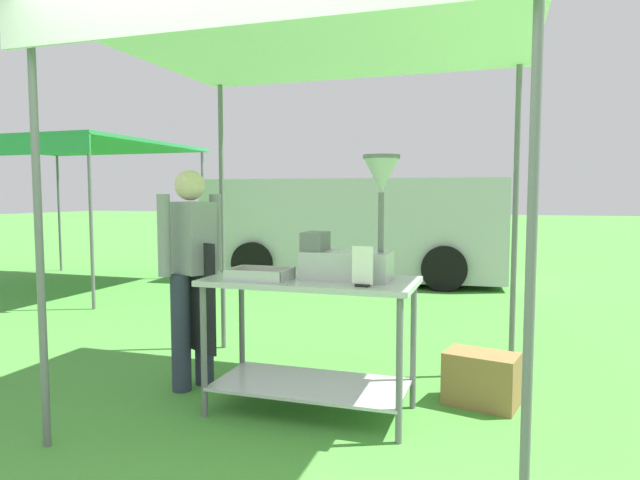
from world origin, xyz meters
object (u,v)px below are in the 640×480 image
(menu_sign, at_px, (362,269))
(neighbour_tent, at_px, (67,148))
(stall_canopy, at_px, (315,47))
(donut_cart, at_px, (311,318))
(vendor, at_px, (192,267))
(donut_fryer, at_px, (353,240))
(van_silver, at_px, (356,228))
(supply_crate, at_px, (481,379))
(donut_tray, at_px, (260,276))

(menu_sign, distance_m, neighbour_tent, 6.89)
(stall_canopy, height_order, menu_sign, stall_canopy)
(donut_cart, relative_size, vendor, 0.84)
(donut_fryer, distance_m, neighbour_tent, 6.63)
(donut_cart, bearing_deg, vendor, 169.09)
(menu_sign, height_order, neighbour_tent, neighbour_tent)
(donut_fryer, xyz_separation_m, van_silver, (-1.43, 5.79, -0.27))
(menu_sign, bearing_deg, supply_crate, 45.63)
(donut_tray, relative_size, supply_crate, 0.73)
(donut_tray, relative_size, vendor, 0.24)
(donut_fryer, relative_size, supply_crate, 1.49)
(stall_canopy, bearing_deg, supply_crate, 19.51)
(donut_cart, xyz_separation_m, van_silver, (-1.16, 5.82, 0.25))
(supply_crate, bearing_deg, menu_sign, -134.37)
(stall_canopy, bearing_deg, donut_tray, -140.97)
(donut_cart, relative_size, donut_fryer, 1.73)
(stall_canopy, height_order, neighbour_tent, stall_canopy)
(menu_sign, height_order, supply_crate, menu_sign)
(van_silver, height_order, neighbour_tent, neighbour_tent)
(menu_sign, xyz_separation_m, supply_crate, (0.67, 0.69, -0.81))
(donut_tray, distance_m, donut_fryer, 0.63)
(supply_crate, bearing_deg, neighbour_tent, 153.19)
(menu_sign, distance_m, supply_crate, 1.26)
(donut_cart, xyz_separation_m, vendor, (-0.98, 0.19, 0.27))
(menu_sign, relative_size, vendor, 0.15)
(stall_canopy, height_order, vendor, stall_canopy)
(donut_tray, xyz_separation_m, supply_crate, (1.36, 0.61, -0.73))
(donut_fryer, height_order, neighbour_tent, neighbour_tent)
(donut_tray, height_order, van_silver, van_silver)
(donut_cart, bearing_deg, supply_crate, 24.08)
(stall_canopy, distance_m, donut_cart, 1.75)
(donut_cart, height_order, vendor, vendor)
(vendor, distance_m, supply_crate, 2.19)
(vendor, xyz_separation_m, supply_crate, (2.05, 0.29, -0.72))
(donut_tray, xyz_separation_m, van_silver, (-0.86, 5.96, -0.04))
(donut_cart, distance_m, menu_sign, 0.57)
(donut_tray, height_order, menu_sign, menu_sign)
(donut_tray, relative_size, neighbour_tent, 0.12)
(donut_tray, relative_size, van_silver, 0.08)
(donut_cart, distance_m, van_silver, 5.94)
(donut_tray, bearing_deg, donut_cart, 25.38)
(supply_crate, bearing_deg, van_silver, 112.56)
(donut_cart, bearing_deg, neighbour_tent, 144.99)
(supply_crate, bearing_deg, donut_fryer, -150.78)
(donut_fryer, bearing_deg, menu_sign, -63.52)
(stall_canopy, xyz_separation_m, donut_cart, (-0.00, -0.10, -1.75))
(donut_cart, bearing_deg, donut_fryer, 6.80)
(donut_cart, distance_m, supply_crate, 1.25)
(donut_tray, distance_m, menu_sign, 0.69)
(donut_tray, bearing_deg, neighbour_tent, 142.38)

